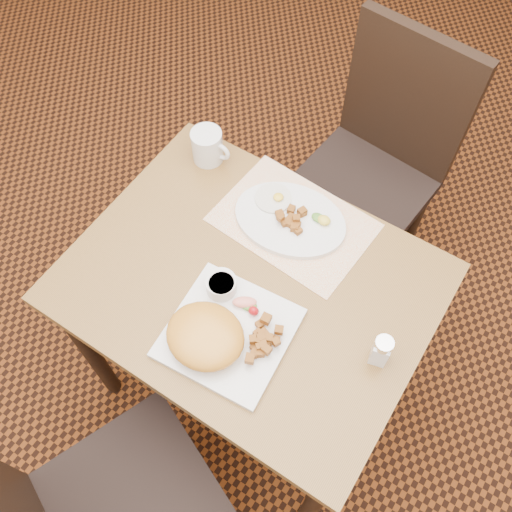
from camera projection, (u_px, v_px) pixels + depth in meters
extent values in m
plane|color=black|center=(252.00, 377.00, 2.08)|extent=(8.00, 8.00, 0.00)
cube|color=brown|center=(250.00, 284.00, 1.45)|extent=(0.90, 0.70, 0.03)
cylinder|color=black|center=(90.00, 350.00, 1.76)|extent=(0.05, 0.05, 0.71)
cylinder|color=black|center=(314.00, 503.00, 1.54)|extent=(0.05, 0.05, 0.71)
cylinder|color=black|center=(203.00, 216.00, 2.01)|extent=(0.05, 0.05, 0.71)
cylinder|color=black|center=(409.00, 330.00, 1.79)|extent=(0.05, 0.05, 0.71)
cube|color=black|center=(131.00, 505.00, 1.45)|extent=(0.55, 0.55, 0.05)
cylinder|color=black|center=(63.00, 499.00, 1.68)|extent=(0.04, 0.04, 0.42)
cylinder|color=black|center=(169.00, 428.00, 1.78)|extent=(0.04, 0.04, 0.42)
cube|color=black|center=(359.00, 190.00, 1.96)|extent=(0.46, 0.46, 0.05)
cylinder|color=black|center=(415.00, 222.00, 2.17)|extent=(0.04, 0.04, 0.42)
cylinder|color=black|center=(363.00, 287.00, 2.03)|extent=(0.04, 0.04, 0.42)
cylinder|color=black|center=(337.00, 176.00, 2.29)|extent=(0.04, 0.04, 0.42)
cylinder|color=black|center=(283.00, 234.00, 2.15)|extent=(0.04, 0.04, 0.42)
cube|color=black|center=(408.00, 99.00, 1.80)|extent=(0.42, 0.08, 0.50)
cube|color=white|center=(293.00, 222.00, 1.53)|extent=(0.42, 0.31, 0.00)
cube|color=silver|center=(229.00, 333.00, 1.36)|extent=(0.30, 0.30, 0.02)
ellipsoid|color=orange|center=(205.00, 336.00, 1.31)|extent=(0.19, 0.17, 0.07)
ellipsoid|color=orange|center=(210.00, 352.00, 1.31)|extent=(0.08, 0.07, 0.03)
ellipsoid|color=orange|center=(193.00, 317.00, 1.36)|extent=(0.08, 0.07, 0.03)
cylinder|color=silver|center=(221.00, 285.00, 1.39)|extent=(0.08, 0.08, 0.04)
cylinder|color=beige|center=(221.00, 283.00, 1.37)|extent=(0.06, 0.06, 0.01)
ellipsoid|color=#387223|center=(249.00, 306.00, 1.38)|extent=(0.05, 0.04, 0.01)
ellipsoid|color=red|center=(254.00, 311.00, 1.36)|extent=(0.03, 0.03, 0.03)
ellipsoid|color=#F28C72|center=(245.00, 302.00, 1.38)|extent=(0.07, 0.06, 0.02)
cylinder|color=white|center=(273.00, 198.00, 1.54)|extent=(0.10, 0.10, 0.01)
ellipsoid|color=yellow|center=(278.00, 197.00, 1.53)|extent=(0.03, 0.03, 0.01)
ellipsoid|color=#387223|center=(318.00, 218.00, 1.50)|extent=(0.04, 0.03, 0.01)
ellipsoid|color=yellow|center=(324.00, 220.00, 1.50)|extent=(0.04, 0.03, 0.02)
cube|color=white|center=(380.00, 352.00, 1.30)|extent=(0.05, 0.05, 0.08)
cylinder|color=silver|center=(384.00, 344.00, 1.26)|extent=(0.05, 0.05, 0.02)
cylinder|color=silver|center=(207.00, 146.00, 1.60)|extent=(0.09, 0.09, 0.10)
torus|color=silver|center=(221.00, 152.00, 1.59)|extent=(0.06, 0.02, 0.06)
cube|color=#955418|center=(260.00, 352.00, 1.31)|extent=(0.03, 0.03, 0.02)
cube|color=#955418|center=(267.00, 350.00, 1.30)|extent=(0.02, 0.02, 0.02)
cube|color=#955418|center=(266.00, 319.00, 1.34)|extent=(0.02, 0.02, 0.02)
cube|color=#955418|center=(266.00, 342.00, 1.33)|extent=(0.03, 0.03, 0.02)
cube|color=#955418|center=(263.00, 334.00, 1.34)|extent=(0.03, 0.03, 0.02)
cube|color=#955418|center=(250.00, 359.00, 1.29)|extent=(0.03, 0.03, 0.02)
cube|color=#955418|center=(261.00, 338.00, 1.32)|extent=(0.02, 0.02, 0.02)
cube|color=#955418|center=(261.00, 340.00, 1.31)|extent=(0.03, 0.03, 0.02)
cube|color=#955418|center=(255.00, 353.00, 1.31)|extent=(0.02, 0.02, 0.02)
cube|color=#955418|center=(263.00, 345.00, 1.31)|extent=(0.02, 0.02, 0.02)
cube|color=#955418|center=(258.00, 333.00, 1.34)|extent=(0.02, 0.02, 0.01)
cube|color=#955418|center=(259.00, 325.00, 1.35)|extent=(0.02, 0.02, 0.02)
cube|color=#955418|center=(256.00, 341.00, 1.33)|extent=(0.02, 0.02, 0.02)
cube|color=#955418|center=(261.00, 350.00, 1.32)|extent=(0.02, 0.02, 0.02)
cube|color=#955418|center=(269.00, 338.00, 1.32)|extent=(0.02, 0.02, 0.02)
cube|color=#955418|center=(275.00, 340.00, 1.33)|extent=(0.02, 0.02, 0.02)
cube|color=#955418|center=(259.00, 346.00, 1.31)|extent=(0.02, 0.02, 0.01)
cube|color=#955418|center=(267.00, 342.00, 1.33)|extent=(0.03, 0.03, 0.02)
cube|color=#955418|center=(279.00, 330.00, 1.33)|extent=(0.03, 0.03, 0.02)
cube|color=#955418|center=(276.00, 342.00, 1.31)|extent=(0.02, 0.02, 0.02)
cube|color=#955418|center=(256.00, 352.00, 1.32)|extent=(0.02, 0.02, 0.02)
cube|color=#955418|center=(254.00, 347.00, 1.32)|extent=(0.02, 0.02, 0.01)
cube|color=#955418|center=(253.00, 339.00, 1.31)|extent=(0.02, 0.02, 0.02)
cube|color=#955418|center=(275.00, 340.00, 1.33)|extent=(0.02, 0.02, 0.02)
cube|color=#955418|center=(296.00, 225.00, 1.49)|extent=(0.02, 0.02, 0.02)
cube|color=#955418|center=(288.00, 222.00, 1.50)|extent=(0.02, 0.02, 0.02)
cube|color=#955418|center=(285.00, 223.00, 1.50)|extent=(0.03, 0.03, 0.02)
cube|color=#955418|center=(302.00, 212.00, 1.51)|extent=(0.03, 0.03, 0.02)
cube|color=#955418|center=(280.00, 218.00, 1.48)|extent=(0.02, 0.02, 0.02)
cube|color=#955418|center=(294.00, 228.00, 1.48)|extent=(0.03, 0.02, 0.02)
cube|color=#955418|center=(280.00, 215.00, 1.51)|extent=(0.03, 0.03, 0.02)
cube|color=#955418|center=(295.00, 223.00, 1.49)|extent=(0.02, 0.03, 0.02)
cube|color=#955418|center=(291.00, 218.00, 1.50)|extent=(0.02, 0.02, 0.02)
cube|color=#955418|center=(303.00, 213.00, 1.51)|extent=(0.02, 0.02, 0.01)
cube|color=#955418|center=(291.00, 210.00, 1.52)|extent=(0.02, 0.02, 0.02)
cube|color=#955418|center=(298.00, 231.00, 1.48)|extent=(0.02, 0.02, 0.02)
cube|color=#955418|center=(296.00, 223.00, 1.49)|extent=(0.02, 0.02, 0.02)
cube|color=#955418|center=(296.00, 218.00, 1.48)|extent=(0.03, 0.03, 0.02)
cube|color=#955418|center=(284.00, 221.00, 1.50)|extent=(0.02, 0.02, 0.02)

